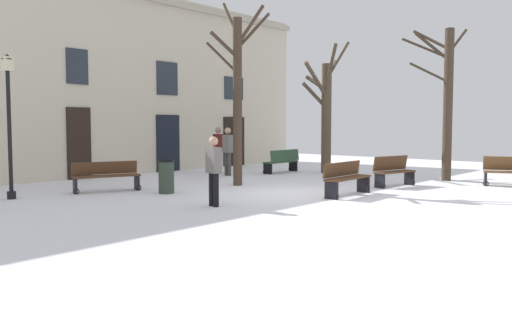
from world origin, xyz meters
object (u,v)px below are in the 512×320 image
bench_far_corner (394,171)px  person_near_bench (218,147)px  person_by_shop_door (228,149)px  tree_near_facade (326,110)px  litter_bin (166,177)px  bench_by_litter_bin (282,161)px  tree_center (238,91)px  bench_near_center_tree (346,178)px  tree_foreground (446,99)px  streetlamp (9,111)px  bench_back_to_back_right (106,176)px  person_strolling (214,168)px

bench_far_corner → person_near_bench: person_near_bench is taller
bench_far_corner → person_by_shop_door: bearing=111.5°
tree_near_facade → litter_bin: bearing=-179.9°
bench_by_litter_bin → person_near_bench: size_ratio=1.03×
tree_center → person_near_bench: size_ratio=3.23×
person_near_bench → bench_near_center_tree: bearing=-13.3°
tree_center → person_by_shop_door: (1.98, 2.37, -1.96)m
tree_center → bench_by_litter_bin: (4.25, 1.57, -2.51)m
tree_foreground → streetlamp: tree_foreground is taller
streetlamp → bench_far_corner: streetlamp is taller
litter_bin → bench_by_litter_bin: size_ratio=0.49×
tree_near_facade → person_near_bench: tree_near_facade is taller
bench_far_corner → tree_near_facade: bearing=73.3°
tree_center → person_near_bench: bearing=54.2°
bench_back_to_back_right → tree_center: bearing=-6.3°
tree_near_facade → person_strolling: tree_near_facade is taller
litter_bin → tree_foreground: bearing=-28.4°
person_by_shop_door → bench_back_to_back_right: bearing=103.7°
litter_bin → person_by_shop_door: size_ratio=0.51×
person_by_shop_door → streetlamp: bearing=98.1°
bench_back_to_back_right → person_near_bench: size_ratio=1.06×
bench_back_to_back_right → bench_by_litter_bin: size_ratio=1.03×
bench_by_litter_bin → bench_back_to_back_right: bearing=-3.4°
streetlamp → person_strolling: bearing=-61.5°
bench_back_to_back_right → person_near_bench: (5.95, 1.47, 0.56)m
litter_bin → person_near_bench: (5.07, 3.08, 0.56)m
bench_near_center_tree → bench_by_litter_bin: bearing=50.9°
bench_near_center_tree → person_strolling: size_ratio=1.17×
tree_foreground → litter_bin: tree_foreground is taller
streetlamp → bench_near_center_tree: size_ratio=1.94×
bench_by_litter_bin → person_near_bench: person_near_bench is taller
tree_near_facade → person_near_bench: 4.45m
bench_far_corner → person_strolling: (-6.42, 1.36, 0.43)m
streetlamp → bench_back_to_back_right: bearing=-12.0°
bench_by_litter_bin → tree_near_facade: bearing=122.5°
litter_bin → person_by_shop_door: person_by_shop_door is taller
person_by_shop_door → bench_near_center_tree: bearing=171.6°
tree_foreground → litter_bin: size_ratio=5.72×
litter_bin → bench_far_corner: bench_far_corner is taller
litter_bin → person_strolling: 2.80m
person_by_shop_door → bench_far_corner: bearing=-163.5°
litter_bin → person_strolling: size_ratio=0.56×
litter_bin → bench_near_center_tree: litter_bin is taller
bench_near_center_tree → bench_far_corner: size_ratio=1.20×
person_by_shop_door → person_near_bench: bearing=-14.9°
tree_center → person_near_bench: (2.34, 3.24, -1.95)m
person_near_bench → person_strolling: bearing=-41.9°
tree_center → litter_bin: size_ratio=6.40×
tree_center → bench_far_corner: tree_center is taller
tree_center → person_strolling: 4.76m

